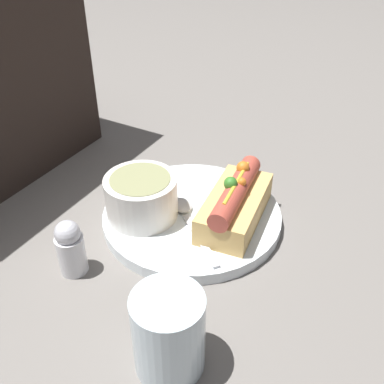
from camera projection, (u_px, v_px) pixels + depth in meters
name	position (u px, v px, depth m)	size (l,w,h in m)	color
ground_plane	(192.00, 221.00, 0.63)	(4.00, 4.00, 0.00)	slate
dinner_plate	(192.00, 216.00, 0.62)	(0.24, 0.24, 0.02)	white
hot_dog	(235.00, 203.00, 0.59)	(0.15, 0.08, 0.07)	#DBAD60
soup_bowl	(141.00, 195.00, 0.59)	(0.10, 0.10, 0.06)	silver
spoon	(186.00, 216.00, 0.60)	(0.10, 0.12, 0.01)	#B7B7BC
drinking_glass	(169.00, 333.00, 0.42)	(0.07, 0.07, 0.09)	silver
salt_shaker	(70.00, 247.00, 0.53)	(0.03, 0.03, 0.07)	silver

